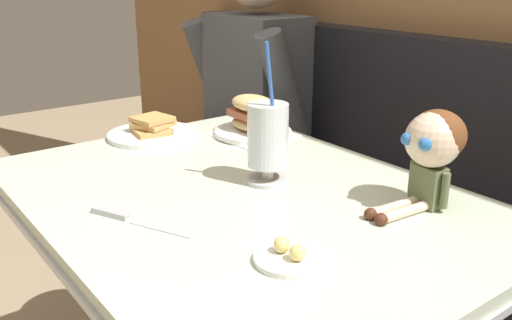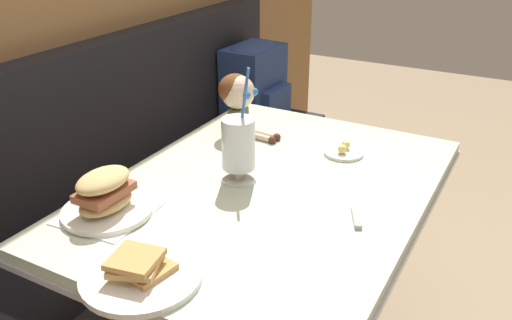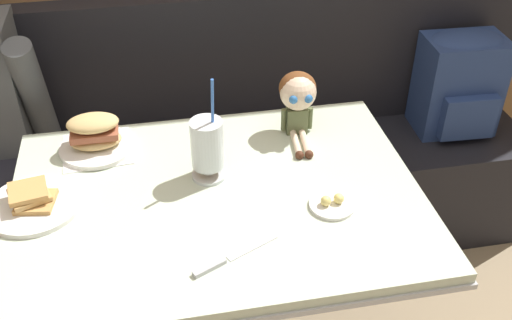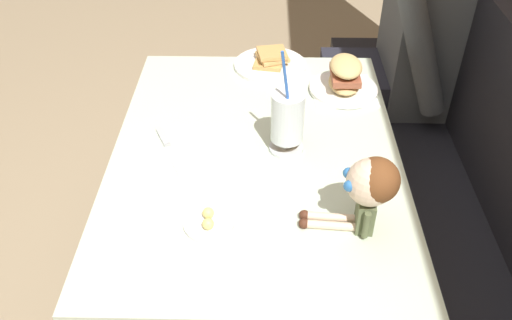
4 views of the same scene
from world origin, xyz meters
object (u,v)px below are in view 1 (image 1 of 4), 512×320
Objects in this scene: milkshake_glass at (268,139)px; sandwich_plate at (253,120)px; diner_patron at (248,94)px; seated_doll at (433,145)px; toast_plate at (153,132)px; butter_knife at (124,217)px; butter_saucer at (290,256)px.

milkshake_glass is 1.43× the size of sandwich_plate.
seated_doll is at bearing -17.14° from diner_patron.
butter_knife is (0.45, -0.29, -0.01)m from toast_plate.
butter_saucer is (0.61, -0.38, -0.04)m from sandwich_plate.
butter_saucer is 1.25m from diner_patron.
seated_doll is 1.09m from diner_patron.
seated_doll is at bearing 90.68° from butter_saucer.
toast_plate is at bearing -123.71° from sandwich_plate.
toast_plate is 0.60m from diner_patron.
milkshake_glass reaches higher than seated_doll.
toast_plate reaches higher than butter_saucer.
toast_plate is at bearing -174.62° from milkshake_glass.
diner_patron is at bearing 146.60° from butter_saucer.
milkshake_glass is 0.37m from sandwich_plate.
seated_doll is (0.76, 0.22, 0.11)m from toast_plate.
diner_patron reaches higher than milkshake_glass.
diner_patron is at bearing 116.92° from toast_plate.
sandwich_plate is 0.27× the size of diner_patron.
sandwich_plate reaches higher than butter_knife.
butter_saucer is (0.30, -0.19, -0.09)m from milkshake_glass.
butter_saucer is at bearing -32.16° from sandwich_plate.
butter_saucer is 0.35m from butter_knife.
milkshake_glass is at bearing -33.74° from diner_patron.
diner_patron reaches higher than seated_doll.
toast_plate is 1.13× the size of butter_knife.
seated_doll is (0.61, -0.02, 0.08)m from sandwich_plate.
sandwich_plate is 1.83× the size of butter_saucer.
butter_knife is at bearing -154.80° from butter_saucer.
milkshake_glass reaches higher than sandwich_plate.
butter_knife is at bearing -121.01° from seated_doll.
butter_knife is at bearing -60.83° from sandwich_plate.
butter_saucer is (0.77, -0.15, -0.01)m from toast_plate.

